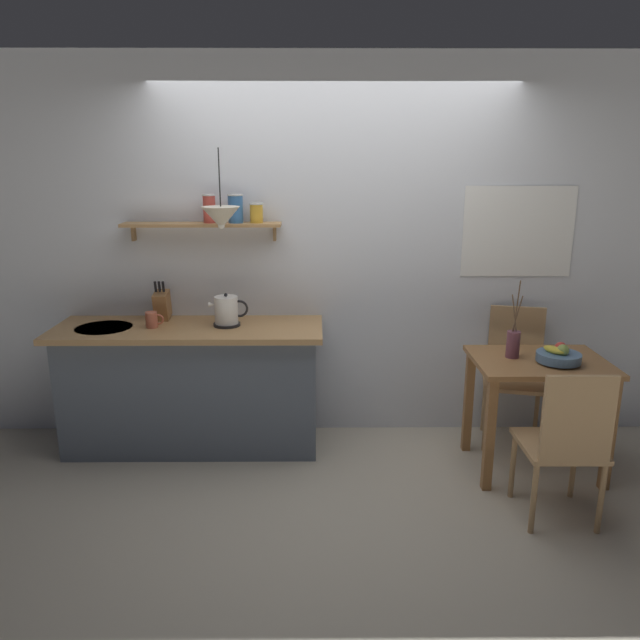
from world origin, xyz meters
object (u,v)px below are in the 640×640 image
dining_table (538,382)px  fruit_bowl (559,356)px  dining_chair_near (566,440)px  twig_vase (513,343)px  coffee_mug_by_sink (152,320)px  electric_kettle (227,311)px  knife_block (162,305)px  dining_chair_far (515,368)px  pendant_lamp (221,218)px

dining_table → fruit_bowl: size_ratio=3.09×
dining_chair_near → twig_vase: twig_vase is taller
fruit_bowl → twig_vase: 0.28m
dining_chair_near → twig_vase: size_ratio=1.82×
dining_table → coffee_mug_by_sink: 2.58m
twig_vase → dining_table: bearing=-15.3°
electric_kettle → knife_block: size_ratio=0.93×
dining_chair_far → electric_kettle: size_ratio=3.65×
fruit_bowl → twig_vase: size_ratio=0.53×
dining_chair_far → knife_block: size_ratio=3.38×
fruit_bowl → pendant_lamp: (-2.12, 0.32, 0.82)m
dining_chair_far → twig_vase: size_ratio=1.91×
dining_chair_far → pendant_lamp: size_ratio=1.93×
coffee_mug_by_sink → knife_block: bearing=83.2°
twig_vase → knife_block: size_ratio=1.77×
coffee_mug_by_sink → electric_kettle: bearing=4.6°
dining_chair_near → pendant_lamp: pendant_lamp is taller
dining_table → electric_kettle: 2.10m
fruit_bowl → twig_vase: twig_vase is taller
dining_table → dining_chair_far: bearing=90.0°
twig_vase → dining_chair_far: bearing=67.9°
twig_vase → knife_block: 2.40m
dining_chair_far → knife_block: (-2.51, 0.05, 0.46)m
twig_vase → coffee_mug_by_sink: (-2.37, 0.27, 0.09)m
twig_vase → electric_kettle: 1.90m
twig_vase → coffee_mug_by_sink: 2.39m
coffee_mug_by_sink → pendant_lamp: bearing=-7.1°
dining_table → electric_kettle: (-2.04, 0.35, 0.38)m
dining_chair_far → electric_kettle: electric_kettle is taller
dining_chair_near → twig_vase: 0.77m
twig_vase → pendant_lamp: size_ratio=1.01×
electric_kettle → coffee_mug_by_sink: 0.50m
fruit_bowl → knife_block: 2.67m
dining_chair_far → pendant_lamp: (-2.03, -0.21, 1.09)m
dining_chair_far → fruit_bowl: size_ratio=3.59×
dining_chair_far → electric_kettle: (-2.04, -0.10, 0.45)m
dining_chair_far → pendant_lamp: 2.32m
fruit_bowl → coffee_mug_by_sink: 2.65m
dining_chair_far → twig_vase: bearing=-112.1°
electric_kettle → twig_vase: bearing=-9.3°
dining_table → knife_block: knife_block is taller
electric_kettle → pendant_lamp: size_ratio=0.53×
dining_table → pendant_lamp: pendant_lamp is taller
dining_table → electric_kettle: bearing=170.2°
pendant_lamp → dining_chair_far: bearing=5.8°
knife_block → fruit_bowl: bearing=-12.6°
dining_chair_near → coffee_mug_by_sink: (-2.48, 0.94, 0.44)m
fruit_bowl → dining_chair_far: bearing=99.1°
dining_chair_far → fruit_bowl: (0.08, -0.53, 0.27)m
twig_vase → pendant_lamp: bearing=173.8°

